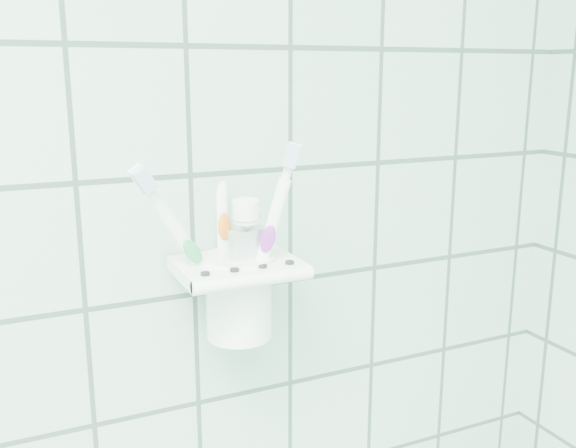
{
  "coord_description": "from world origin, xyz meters",
  "views": [
    {
      "loc": [
        0.47,
        0.6,
        1.47
      ],
      "look_at": [
        0.7,
        1.1,
        1.34
      ],
      "focal_mm": 40.0,
      "sensor_mm": 36.0,
      "label": 1
    }
  ],
  "objects_px": {
    "cup": "(239,292)",
    "toothbrush_pink": "(237,227)",
    "toothbrush_orange": "(241,236)",
    "toothbrush_blue": "(223,231)",
    "holder_bracket": "(237,268)",
    "toothpaste_tube": "(249,253)"
  },
  "relations": [
    {
      "from": "cup",
      "to": "toothbrush_pink",
      "type": "xyz_separation_m",
      "value": [
        0.0,
        0.01,
        0.06
      ]
    },
    {
      "from": "cup",
      "to": "toothbrush_pink",
      "type": "height_order",
      "value": "toothbrush_pink"
    },
    {
      "from": "toothbrush_orange",
      "to": "cup",
      "type": "bearing_deg",
      "value": 123.75
    },
    {
      "from": "toothbrush_pink",
      "to": "toothbrush_blue",
      "type": "xyz_separation_m",
      "value": [
        -0.01,
        -0.0,
        -0.0
      ]
    },
    {
      "from": "holder_bracket",
      "to": "toothbrush_orange",
      "type": "xyz_separation_m",
      "value": [
        0.0,
        -0.0,
        0.03
      ]
    },
    {
      "from": "cup",
      "to": "toothbrush_orange",
      "type": "height_order",
      "value": "toothbrush_orange"
    },
    {
      "from": "cup",
      "to": "toothbrush_orange",
      "type": "bearing_deg",
      "value": -85.75
    },
    {
      "from": "toothbrush_pink",
      "to": "toothpaste_tube",
      "type": "relative_size",
      "value": 1.42
    },
    {
      "from": "cup",
      "to": "toothbrush_orange",
      "type": "xyz_separation_m",
      "value": [
        0.0,
        -0.01,
        0.06
      ]
    },
    {
      "from": "toothbrush_orange",
      "to": "toothpaste_tube",
      "type": "distance_m",
      "value": 0.02
    },
    {
      "from": "holder_bracket",
      "to": "toothbrush_blue",
      "type": "xyz_separation_m",
      "value": [
        -0.01,
        0.01,
        0.03
      ]
    },
    {
      "from": "cup",
      "to": "toothpaste_tube",
      "type": "distance_m",
      "value": 0.04
    },
    {
      "from": "cup",
      "to": "toothpaste_tube",
      "type": "bearing_deg",
      "value": -13.85
    },
    {
      "from": "cup",
      "to": "toothbrush_blue",
      "type": "distance_m",
      "value": 0.06
    },
    {
      "from": "toothbrush_blue",
      "to": "cup",
      "type": "bearing_deg",
      "value": -44.77
    },
    {
      "from": "toothbrush_orange",
      "to": "toothpaste_tube",
      "type": "bearing_deg",
      "value": 56.46
    },
    {
      "from": "toothbrush_orange",
      "to": "toothbrush_pink",
      "type": "bearing_deg",
      "value": 110.61
    },
    {
      "from": "toothbrush_pink",
      "to": "toothbrush_orange",
      "type": "height_order",
      "value": "toothbrush_pink"
    },
    {
      "from": "toothbrush_pink",
      "to": "toothpaste_tube",
      "type": "distance_m",
      "value": 0.03
    },
    {
      "from": "toothbrush_orange",
      "to": "toothpaste_tube",
      "type": "height_order",
      "value": "toothbrush_orange"
    },
    {
      "from": "holder_bracket",
      "to": "toothpaste_tube",
      "type": "distance_m",
      "value": 0.02
    },
    {
      "from": "toothbrush_orange",
      "to": "holder_bracket",
      "type": "bearing_deg",
      "value": 159.15
    }
  ]
}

